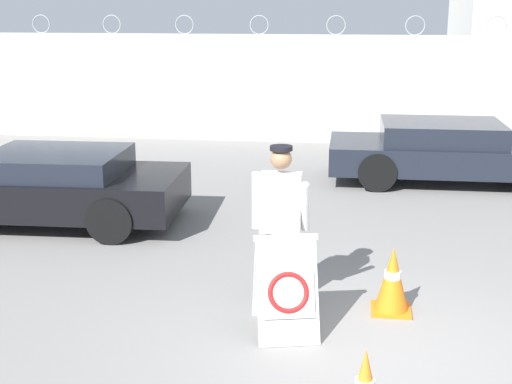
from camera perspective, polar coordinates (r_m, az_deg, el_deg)
ground_plane at (r=7.23m, az=10.77°, el=-12.97°), size 90.00×90.00×0.00m
perimeter_wall at (r=17.67m, az=9.32°, el=8.08°), size 36.00×0.30×3.06m
barricade_sign at (r=7.43m, az=2.40°, el=-7.47°), size 0.79×0.93×1.06m
security_guard at (r=7.93m, az=1.98°, el=-2.00°), size 0.64×0.40×1.85m
traffic_cone_far at (r=8.11m, az=10.86°, el=-6.91°), size 0.44×0.44×0.75m
parked_car_front_coupe at (r=11.57m, az=-16.42°, el=0.52°), size 4.35×2.12×1.13m
parked_car_rear_sedan at (r=14.14m, az=15.25°, el=3.18°), size 4.69×2.03×1.16m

